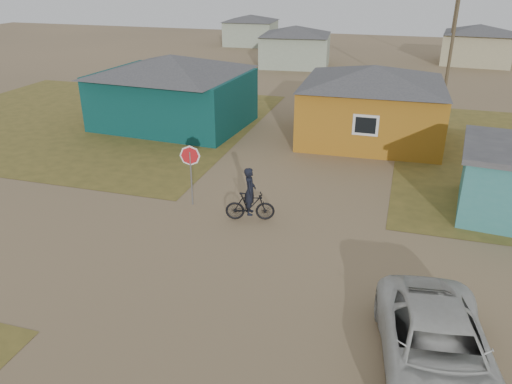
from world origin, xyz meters
TOP-DOWN VIEW (x-y plane):
  - ground at (0.00, 0.00)m, footprint 120.00×120.00m
  - grass_nw at (-14.00, 13.00)m, footprint 20.00×18.00m
  - house_teal at (-8.50, 13.50)m, footprint 8.93×7.08m
  - house_yellow at (2.50, 14.00)m, footprint 7.72×6.76m
  - house_pale_west at (-6.00, 34.00)m, footprint 7.04×6.15m
  - house_beige_east at (10.00, 40.00)m, footprint 6.95×6.05m
  - house_pale_north at (-14.00, 46.00)m, footprint 6.28×5.81m
  - utility_pole_near at (6.50, 22.00)m, footprint 1.40×0.20m
  - utility_pole_far at (7.50, 38.00)m, footprint 1.40×0.20m
  - stop_sign at (-3.26, 3.95)m, footprint 0.77×0.20m
  - cyclist at (-0.77, 3.38)m, footprint 1.84×0.95m
  - vehicle at (5.43, -2.68)m, footprint 3.07×5.42m

SIDE VIEW (x-z plane):
  - ground at x=0.00m, z-range 0.00..0.00m
  - grass_nw at x=-14.00m, z-range 0.00..0.01m
  - vehicle at x=5.43m, z-range 0.00..1.43m
  - cyclist at x=-0.77m, z-range -0.27..1.73m
  - house_pale_north at x=-14.00m, z-range 0.05..3.45m
  - stop_sign at x=-3.26m, z-range 0.57..2.96m
  - house_pale_west at x=-6.00m, z-range 0.06..3.66m
  - house_beige_east at x=10.00m, z-range 0.06..3.66m
  - house_yellow at x=2.50m, z-range 0.05..3.95m
  - house_teal at x=-8.50m, z-range 0.05..4.05m
  - utility_pole_near at x=6.50m, z-range 0.14..8.14m
  - utility_pole_far at x=7.50m, z-range 0.14..8.14m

